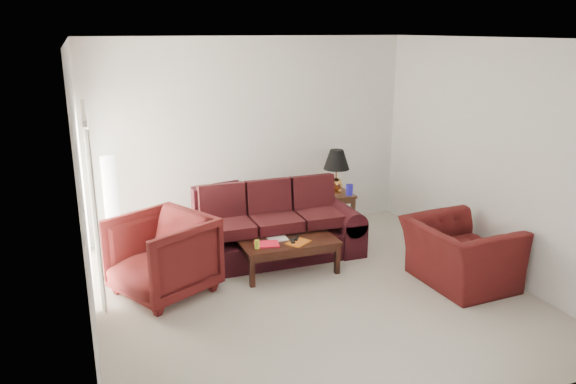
% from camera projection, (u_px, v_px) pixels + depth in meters
% --- Properties ---
extents(floor, '(5.00, 5.00, 0.00)m').
position_uv_depth(floor, '(312.00, 293.00, 6.85)').
color(floor, beige).
rests_on(floor, ground).
extents(blinds, '(0.10, 2.00, 2.16)m').
position_uv_depth(blinds, '(91.00, 199.00, 6.91)').
color(blinds, silver).
rests_on(blinds, ground).
extents(sofa, '(2.47, 1.12, 1.00)m').
position_uv_depth(sofa, '(274.00, 223.00, 7.79)').
color(sofa, black).
rests_on(sofa, ground).
extents(throw_pillow, '(0.41, 0.26, 0.39)m').
position_uv_depth(throw_pillow, '(227.00, 194.00, 8.35)').
color(throw_pillow, black).
rests_on(throw_pillow, sofa).
extents(end_table, '(0.57, 0.57, 0.59)m').
position_uv_depth(end_table, '(334.00, 211.00, 8.97)').
color(end_table, '#482518').
rests_on(end_table, ground).
extents(table_lamp, '(0.44, 0.44, 0.69)m').
position_uv_depth(table_lamp, '(336.00, 171.00, 8.86)').
color(table_lamp, '#B47C38').
rests_on(table_lamp, end_table).
extents(clock, '(0.15, 0.07, 0.15)m').
position_uv_depth(clock, '(327.00, 192.00, 8.71)').
color(clock, '#B3B3B7').
rests_on(clock, end_table).
extents(blue_canister, '(0.15, 0.15, 0.18)m').
position_uv_depth(blue_canister, '(349.00, 190.00, 8.76)').
color(blue_canister, '#211AAE').
rests_on(blue_canister, end_table).
extents(picture_frame, '(0.14, 0.16, 0.05)m').
position_uv_depth(picture_frame, '(320.00, 188.00, 8.94)').
color(picture_frame, silver).
rests_on(picture_frame, end_table).
extents(floor_lamp, '(0.30, 0.30, 1.45)m').
position_uv_depth(floor_lamp, '(112.00, 206.00, 7.81)').
color(floor_lamp, silver).
rests_on(floor_lamp, ground).
extents(armchair_left, '(1.44, 1.43, 0.98)m').
position_uv_depth(armchair_left, '(162.00, 256.00, 6.71)').
color(armchair_left, '#471010').
rests_on(armchair_left, ground).
extents(armchair_right, '(1.15, 1.29, 0.80)m').
position_uv_depth(armchair_right, '(460.00, 254.00, 7.00)').
color(armchair_right, '#420F0F').
rests_on(armchair_right, ground).
extents(coffee_table, '(1.41, 1.03, 0.44)m').
position_uv_depth(coffee_table, '(289.00, 256.00, 7.38)').
color(coffee_table, black).
rests_on(coffee_table, ground).
extents(magazine_red, '(0.35, 0.29, 0.02)m').
position_uv_depth(magazine_red, '(267.00, 244.00, 7.16)').
color(magazine_red, red).
rests_on(magazine_red, coffee_table).
extents(magazine_white, '(0.26, 0.20, 0.01)m').
position_uv_depth(magazine_white, '(277.00, 239.00, 7.36)').
color(magazine_white, silver).
rests_on(magazine_white, coffee_table).
extents(magazine_orange, '(0.37, 0.34, 0.02)m').
position_uv_depth(magazine_orange, '(298.00, 242.00, 7.22)').
color(magazine_orange, '#C35C17').
rests_on(magazine_orange, coffee_table).
extents(remote_a, '(0.08, 0.17, 0.02)m').
position_uv_depth(remote_a, '(292.00, 241.00, 7.23)').
color(remote_a, black).
rests_on(remote_a, coffee_table).
extents(remote_b, '(0.12, 0.16, 0.02)m').
position_uv_depth(remote_b, '(297.00, 238.00, 7.32)').
color(remote_b, black).
rests_on(remote_b, coffee_table).
extents(yellow_glass, '(0.07, 0.07, 0.11)m').
position_uv_depth(yellow_glass, '(257.00, 244.00, 7.04)').
color(yellow_glass, '#C6D22E').
rests_on(yellow_glass, coffee_table).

